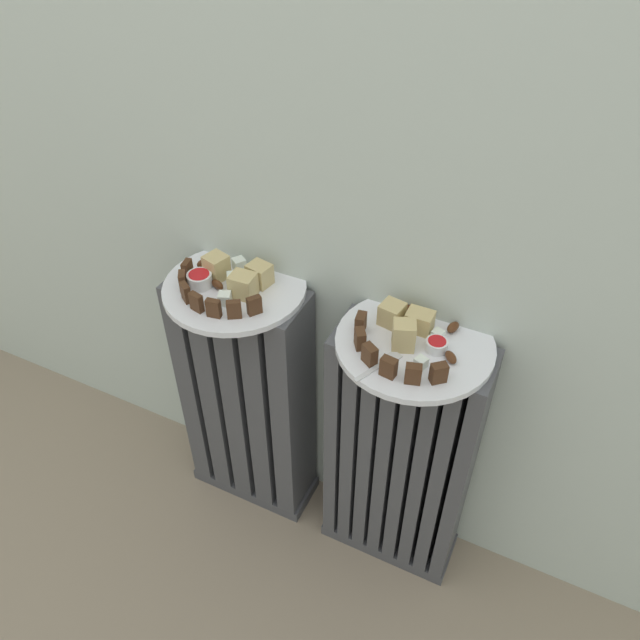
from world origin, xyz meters
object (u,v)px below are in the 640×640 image
Objects in this scene: radiator_right at (399,458)px; jam_bowl_left at (200,279)px; radiator_left at (248,401)px; plate_left at (235,287)px; fork at (381,364)px; jam_bowl_right at (437,345)px; plate_right at (415,344)px.

radiator_right is 13.03× the size of jam_bowl_left.
radiator_left is 0.32m from plate_left.
fork reaches higher than plate_left.
jam_bowl_left is 0.45m from jam_bowl_right.
fork is (0.33, -0.08, 0.01)m from plate_left.
radiator_right is at bearing 68.50° from fork.
radiator_left is 13.03× the size of jam_bowl_left.
radiator_left is 1.00× the size of radiator_right.
radiator_left is 0.47m from fork.
plate_right reaches higher than radiator_left.
jam_bowl_right is at bearing -0.63° from plate_left.
plate_left is (0.00, 0.00, 0.32)m from radiator_left.
jam_bowl_left reaches higher than radiator_right.
fork is at bearing -13.54° from radiator_left.
plate_left is 1.00× the size of plate_right.
jam_bowl_right is at bearing 47.18° from fork.
fork is at bearing -132.82° from jam_bowl_right.
jam_bowl_right is at bearing -6.54° from plate_right.
plate_left is at bearing 90.00° from radiator_left.
plate_right is 0.04m from jam_bowl_right.
plate_right is 2.87× the size of fork.
radiator_right is 0.34m from jam_bowl_right.
plate_right is (0.00, 0.00, 0.32)m from radiator_right.
jam_bowl_right reaches higher than radiator_left.
plate_left is at bearing 26.90° from jam_bowl_left.
plate_right is at bearing 173.46° from jam_bowl_right.
jam_bowl_left is at bearing -176.02° from radiator_right.
radiator_right is at bearing 0.00° from plate_left.
jam_bowl_left is 0.39m from fork.
plate_left is 0.40m from jam_bowl_right.
plate_left is 2.87× the size of fork.
plate_left is 7.40× the size of jam_bowl_right.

